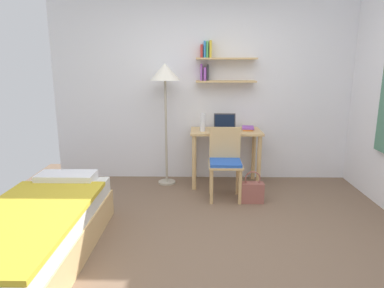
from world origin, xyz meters
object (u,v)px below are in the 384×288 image
at_px(bed, 34,236).
at_px(desk_chair, 225,160).
at_px(standing_lamp, 165,78).
at_px(book_stack, 248,128).
at_px(handbag, 252,192).
at_px(desk, 226,142).
at_px(water_bottle, 203,122).
at_px(laptop, 225,126).

distance_m(bed, desk_chair, 2.27).
height_order(standing_lamp, book_stack, standing_lamp).
bearing_deg(handbag, desk, 113.40).
height_order(desk_chair, standing_lamp, standing_lamp).
height_order(desk, desk_chair, desk_chair).
bearing_deg(water_bottle, standing_lamp, 168.85).
height_order(bed, laptop, laptop).
xyz_separation_m(desk_chair, water_bottle, (-0.27, 0.42, 0.40)).
height_order(bed, desk_chair, desk_chair).
bearing_deg(desk_chair, book_stack, 56.82).
distance_m(standing_lamp, water_bottle, 0.77).
bearing_deg(laptop, desk, -18.82).
relative_size(bed, desk_chair, 2.27).
bearing_deg(standing_lamp, water_bottle, -11.15).
height_order(water_bottle, handbag, water_bottle).
distance_m(laptop, book_stack, 0.32).
xyz_separation_m(bed, book_stack, (2.04, 2.01, 0.55)).
xyz_separation_m(standing_lamp, laptop, (0.80, -0.02, -0.64)).
height_order(desk_chair, handbag, desk_chair).
distance_m(desk, standing_lamp, 1.18).
relative_size(bed, standing_lamp, 1.20).
height_order(desk, book_stack, book_stack).
bearing_deg(bed, handbag, 33.35).
bearing_deg(desk, bed, -131.31).
relative_size(desk, water_bottle, 3.94).
bearing_deg(water_bottle, desk, 13.16).
height_order(book_stack, handbag, book_stack).
xyz_separation_m(book_stack, handbag, (-0.02, -0.68, -0.65)).
relative_size(desk, book_stack, 3.78).
xyz_separation_m(bed, desk, (1.74, 1.98, 0.37)).
xyz_separation_m(laptop, book_stack, (0.32, 0.03, -0.03)).
distance_m(desk_chair, laptop, 0.60).
bearing_deg(water_bottle, laptop, 14.64).
distance_m(desk, water_bottle, 0.43).
relative_size(book_stack, handbag, 0.64).
relative_size(desk, standing_lamp, 0.57).
height_order(desk, handbag, desk).
bearing_deg(desk_chair, water_bottle, 123.32).
bearing_deg(desk, book_stack, 6.01).
bearing_deg(desk, desk_chair, -94.77).
distance_m(book_stack, handbag, 0.95).
distance_m(standing_lamp, book_stack, 1.30).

